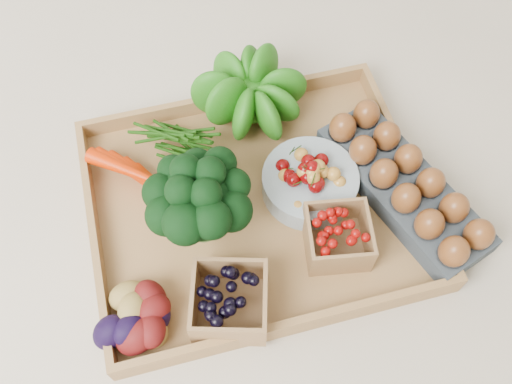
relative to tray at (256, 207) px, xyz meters
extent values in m
plane|color=beige|center=(0.00, 0.00, -0.01)|extent=(4.00, 4.00, 0.00)
cube|color=#A57945|center=(0.00, 0.00, 0.00)|extent=(0.55, 0.45, 0.01)
sphere|color=#20580D|center=(0.04, 0.19, 0.07)|extent=(0.13, 0.13, 0.13)
cylinder|color=#8C9EA5|center=(0.10, 0.01, 0.03)|extent=(0.16, 0.16, 0.04)
cube|color=#373F46|center=(0.25, -0.04, 0.03)|extent=(0.22, 0.35, 0.04)
cube|color=black|center=(-0.08, -0.17, 0.05)|extent=(0.14, 0.14, 0.08)
cube|color=#7D0805|center=(0.11, -0.11, 0.04)|extent=(0.12, 0.12, 0.07)
camera|label=1|loc=(-0.12, -0.44, 0.86)|focal=40.00mm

